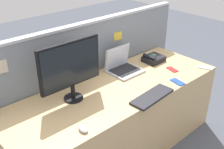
% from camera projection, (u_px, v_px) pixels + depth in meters
% --- Properties ---
extents(ground_plane, '(10.00, 10.00, 0.00)m').
position_uv_depth(ground_plane, '(115.00, 148.00, 2.81)').
color(ground_plane, '#4C515B').
extents(desk, '(2.15, 0.77, 0.71)m').
position_uv_depth(desk, '(115.00, 120.00, 2.65)').
color(desk, tan).
rests_on(desk, ground_plane).
extents(cubicle_divider, '(2.44, 0.08, 1.23)m').
position_uv_depth(cubicle_divider, '(88.00, 80.00, 2.81)').
color(cubicle_divider, gray).
rests_on(cubicle_divider, ground_plane).
extents(desktop_monitor, '(0.56, 0.16, 0.51)m').
position_uv_depth(desktop_monitor, '(71.00, 67.00, 2.19)').
color(desktop_monitor, black).
rests_on(desktop_monitor, desk).
extents(laptop, '(0.31, 0.28, 0.24)m').
position_uv_depth(laptop, '(122.00, 66.00, 2.77)').
color(laptop, '#B2B5BC').
rests_on(laptop, desk).
extents(desk_phone, '(0.21, 0.18, 0.09)m').
position_uv_depth(desk_phone, '(153.00, 59.00, 2.98)').
color(desk_phone, black).
rests_on(desk_phone, desk).
extents(keyboard_main, '(0.44, 0.18, 0.02)m').
position_uv_depth(keyboard_main, '(152.00, 96.00, 2.34)').
color(keyboard_main, '#232328').
rests_on(keyboard_main, desk).
extents(computer_mouse_right_hand, '(0.08, 0.11, 0.03)m').
position_uv_depth(computer_mouse_right_hand, '(83.00, 129.00, 1.95)').
color(computer_mouse_right_hand, '#B2B5BC').
rests_on(computer_mouse_right_hand, desk).
extents(cell_phone_silver_slab, '(0.12, 0.16, 0.01)m').
position_uv_depth(cell_phone_silver_slab, '(206.00, 68.00, 2.85)').
color(cell_phone_silver_slab, '#B7BAC1').
rests_on(cell_phone_silver_slab, desk).
extents(cell_phone_red_case, '(0.09, 0.14, 0.01)m').
position_uv_depth(cell_phone_red_case, '(172.00, 69.00, 2.81)').
color(cell_phone_red_case, '#B22323').
rests_on(cell_phone_red_case, desk).
extents(cell_phone_blue_case, '(0.09, 0.15, 0.01)m').
position_uv_depth(cell_phone_blue_case, '(178.00, 82.00, 2.58)').
color(cell_phone_blue_case, blue).
rests_on(cell_phone_blue_case, desk).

